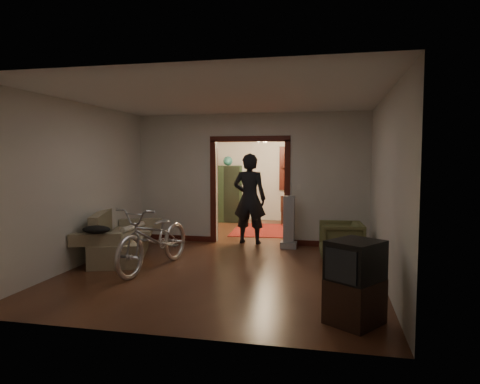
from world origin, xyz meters
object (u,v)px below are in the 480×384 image
(armchair, at_px, (341,241))
(desk, at_px, (303,212))
(bicycle, at_px, (155,237))
(person, at_px, (250,199))
(sofa, at_px, (121,234))
(locker, at_px, (228,194))

(armchair, bearing_deg, desk, -171.76)
(bicycle, xyz_separation_m, person, (1.13, 2.46, 0.44))
(armchair, bearing_deg, person, -126.10)
(armchair, distance_m, desk, 4.08)
(bicycle, relative_size, desk, 2.06)
(sofa, distance_m, desk, 5.56)
(person, xyz_separation_m, locker, (-1.21, 2.99, -0.16))
(person, xyz_separation_m, desk, (0.97, 2.82, -0.61))
(armchair, xyz_separation_m, person, (-1.91, 1.15, 0.63))
(bicycle, bearing_deg, armchair, 32.51)
(person, bearing_deg, armchair, 151.38)
(person, bearing_deg, sofa, 43.41)
(sofa, relative_size, person, 0.97)
(locker, xyz_separation_m, desk, (2.18, -0.16, -0.45))
(sofa, bearing_deg, desk, 37.11)
(armchair, relative_size, desk, 0.78)
(person, relative_size, desk, 1.97)
(sofa, height_order, bicycle, bicycle)
(armchair, bearing_deg, sofa, -85.58)
(locker, relative_size, desk, 1.65)
(person, bearing_deg, desk, -106.61)
(person, height_order, locker, person)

